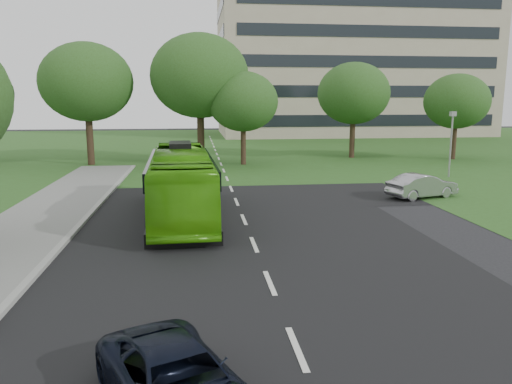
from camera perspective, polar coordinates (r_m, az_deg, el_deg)
ground at (r=16.91m, az=0.58°, el=-7.99°), size 160.00×160.00×0.00m
street_surfaces at (r=39.06m, az=-4.33°, el=2.62°), size 120.00×120.00×0.15m
office_building at (r=81.80m, az=10.59°, el=15.34°), size 40.10×20.10×25.00m
tree_park_a at (r=43.69m, az=-18.80°, el=11.80°), size 7.51×7.51×9.97m
tree_park_b at (r=43.18m, az=-6.46°, el=13.03°), size 8.28×8.28×10.85m
tree_park_c at (r=41.62m, az=-1.48°, el=10.28°), size 5.78×5.78×7.67m
tree_park_d at (r=47.49m, az=11.11°, el=10.99°), size 6.62×6.62×8.76m
tree_park_e at (r=48.78m, az=21.96°, el=9.58°), size 5.76×5.76×7.67m
bus at (r=23.21m, az=-8.52°, el=0.99°), size 3.07×11.40×3.15m
sedan at (r=29.11m, az=18.45°, el=0.68°), size 4.31×2.60×1.34m
suv at (r=9.24m, az=-8.98°, el=-20.75°), size 3.48×4.66×1.18m
camera_pole at (r=37.41m, az=21.44°, el=6.08°), size 0.46×0.43×4.57m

